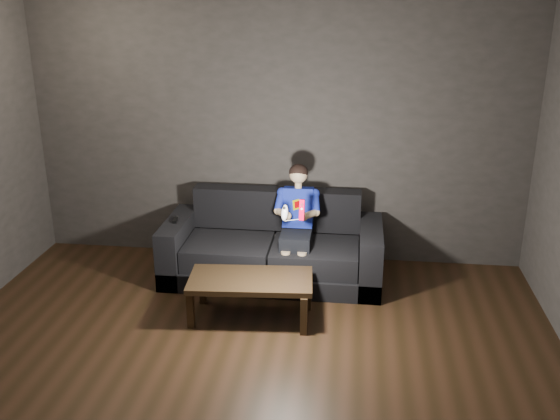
# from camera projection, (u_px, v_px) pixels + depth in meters

# --- Properties ---
(floor) EXTENTS (5.00, 5.00, 0.00)m
(floor) POSITION_uv_depth(u_px,v_px,m) (231.00, 399.00, 4.34)
(floor) COLOR black
(floor) RESTS_ON ground
(back_wall) EXTENTS (5.00, 0.04, 2.70)m
(back_wall) POSITION_uv_depth(u_px,v_px,m) (277.00, 130.00, 6.22)
(back_wall) COLOR #34312E
(back_wall) RESTS_ON ground
(sofa) EXTENTS (2.09, 0.90, 0.81)m
(sofa) POSITION_uv_depth(u_px,v_px,m) (273.00, 252.00, 6.08)
(sofa) COLOR black
(sofa) RESTS_ON floor
(child) EXTENTS (0.43, 0.52, 1.05)m
(child) POSITION_uv_depth(u_px,v_px,m) (297.00, 215.00, 5.86)
(child) COLOR black
(child) RESTS_ON sofa
(wii_remote_red) EXTENTS (0.05, 0.07, 0.19)m
(wii_remote_red) POSITION_uv_depth(u_px,v_px,m) (302.00, 210.00, 5.40)
(wii_remote_red) COLOR #F1002F
(wii_remote_red) RESTS_ON child
(nunchuk_white) EXTENTS (0.08, 0.10, 0.15)m
(nunchuk_white) POSITION_uv_depth(u_px,v_px,m) (285.00, 213.00, 5.44)
(nunchuk_white) COLOR white
(nunchuk_white) RESTS_ON child
(wii_remote_black) EXTENTS (0.05, 0.14, 0.03)m
(wii_remote_black) POSITION_uv_depth(u_px,v_px,m) (175.00, 220.00, 6.01)
(wii_remote_black) COLOR black
(wii_remote_black) RESTS_ON sofa
(coffee_table) EXTENTS (1.08, 0.60, 0.38)m
(coffee_table) POSITION_uv_depth(u_px,v_px,m) (251.00, 283.00, 5.29)
(coffee_table) COLOR black
(coffee_table) RESTS_ON floor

